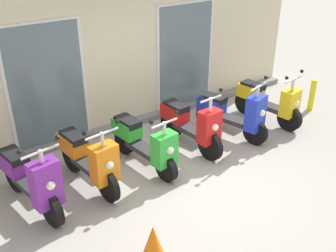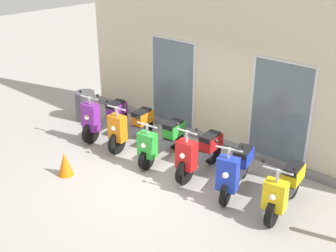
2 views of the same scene
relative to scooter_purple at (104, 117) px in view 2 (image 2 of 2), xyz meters
name	(u,v)px [view 2 (image 2 of 2)]	position (x,y,z in m)	size (l,w,h in m)	color
ground_plane	(154,180)	(2.38, -0.75, -0.50)	(40.00, 40.00, 0.00)	#A8A39E
storefront_facade	(227,66)	(2.38, 1.71, 1.37)	(8.72, 0.50, 3.86)	beige
scooter_purple	(104,117)	(0.00, 0.00, 0.00)	(0.64, 1.63, 1.28)	black
scooter_orange	(131,126)	(0.90, 0.04, 0.00)	(0.59, 1.58, 1.25)	black
scooter_green	(162,140)	(1.89, 0.03, -0.04)	(0.58, 1.59, 1.15)	black
scooter_red	(199,152)	(2.90, 0.07, -0.01)	(0.52, 1.60, 1.27)	black
scooter_blue	(235,169)	(3.84, -0.02, -0.01)	(0.74, 1.54, 1.27)	black
scooter_yellow	(284,189)	(4.86, 0.02, -0.04)	(0.61, 1.57, 1.20)	black
traffic_cone	(65,164)	(0.87, -1.83, -0.24)	(0.32, 0.32, 0.52)	orange
trash_bin	(85,106)	(-1.13, 0.31, -0.10)	(0.53, 0.53, 0.79)	#4C4C51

